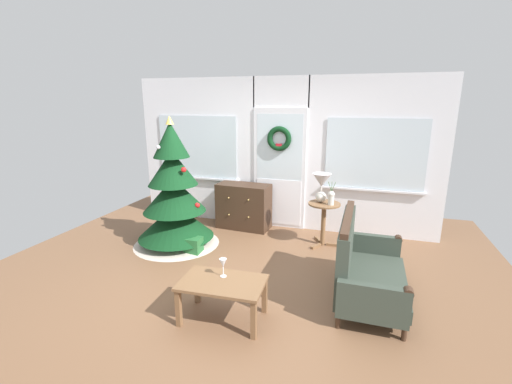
{
  "coord_description": "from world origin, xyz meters",
  "views": [
    {
      "loc": [
        1.37,
        -3.66,
        2.15
      ],
      "look_at": [
        0.05,
        0.55,
        1.0
      ],
      "focal_mm": 24.47,
      "sensor_mm": 36.0,
      "label": 1
    }
  ],
  "objects_px": {
    "dresser_cabinet": "(244,206)",
    "gift_box": "(193,245)",
    "settee_sofa": "(363,267)",
    "side_table": "(324,215)",
    "flower_vase": "(331,197)",
    "table_lamp": "(322,184)",
    "wine_glass": "(223,264)",
    "christmas_tree": "(174,201)",
    "coffee_table": "(223,287)"
  },
  "relations": [
    {
      "from": "christmas_tree",
      "to": "gift_box",
      "type": "relative_size",
      "value": 8.45
    },
    {
      "from": "settee_sofa",
      "to": "side_table",
      "type": "bearing_deg",
      "value": 113.24
    },
    {
      "from": "flower_vase",
      "to": "coffee_table",
      "type": "xyz_separation_m",
      "value": [
        -0.83,
        -2.15,
        -0.43
      ]
    },
    {
      "from": "settee_sofa",
      "to": "table_lamp",
      "type": "height_order",
      "value": "table_lamp"
    },
    {
      "from": "table_lamp",
      "to": "wine_glass",
      "type": "height_order",
      "value": "table_lamp"
    },
    {
      "from": "table_lamp",
      "to": "gift_box",
      "type": "xyz_separation_m",
      "value": [
        -1.7,
        -0.9,
        -0.84
      ]
    },
    {
      "from": "christmas_tree",
      "to": "dresser_cabinet",
      "type": "height_order",
      "value": "christmas_tree"
    },
    {
      "from": "settee_sofa",
      "to": "side_table",
      "type": "distance_m",
      "value": 1.51
    },
    {
      "from": "table_lamp",
      "to": "gift_box",
      "type": "bearing_deg",
      "value": -152.2
    },
    {
      "from": "christmas_tree",
      "to": "coffee_table",
      "type": "relative_size",
      "value": 2.26
    },
    {
      "from": "coffee_table",
      "to": "wine_glass",
      "type": "distance_m",
      "value": 0.23
    },
    {
      "from": "christmas_tree",
      "to": "flower_vase",
      "type": "xyz_separation_m",
      "value": [
        2.27,
        0.58,
        0.1
      ]
    },
    {
      "from": "dresser_cabinet",
      "to": "wine_glass",
      "type": "xyz_separation_m",
      "value": [
        0.65,
        -2.48,
        0.17
      ]
    },
    {
      "from": "settee_sofa",
      "to": "table_lamp",
      "type": "relative_size",
      "value": 3.18
    },
    {
      "from": "christmas_tree",
      "to": "coffee_table",
      "type": "height_order",
      "value": "christmas_tree"
    },
    {
      "from": "christmas_tree",
      "to": "flower_vase",
      "type": "bearing_deg",
      "value": 14.23
    },
    {
      "from": "settee_sofa",
      "to": "coffee_table",
      "type": "distance_m",
      "value": 1.57
    },
    {
      "from": "side_table",
      "to": "flower_vase",
      "type": "xyz_separation_m",
      "value": [
        0.1,
        -0.06,
        0.31
      ]
    },
    {
      "from": "christmas_tree",
      "to": "wine_glass",
      "type": "bearing_deg",
      "value": -46.48
    },
    {
      "from": "wine_glass",
      "to": "coffee_table",
      "type": "bearing_deg",
      "value": -73.35
    },
    {
      "from": "settee_sofa",
      "to": "flower_vase",
      "type": "distance_m",
      "value": 1.47
    },
    {
      "from": "side_table",
      "to": "coffee_table",
      "type": "xyz_separation_m",
      "value": [
        -0.73,
        -2.21,
        -0.12
      ]
    },
    {
      "from": "christmas_tree",
      "to": "flower_vase",
      "type": "relative_size",
      "value": 5.58
    },
    {
      "from": "flower_vase",
      "to": "gift_box",
      "type": "bearing_deg",
      "value": -156.81
    },
    {
      "from": "coffee_table",
      "to": "settee_sofa",
      "type": "bearing_deg",
      "value": 32.09
    },
    {
      "from": "flower_vase",
      "to": "dresser_cabinet",
      "type": "bearing_deg",
      "value": 164.6
    },
    {
      "from": "christmas_tree",
      "to": "dresser_cabinet",
      "type": "xyz_separation_m",
      "value": [
        0.76,
        0.99,
        -0.3
      ]
    },
    {
      "from": "flower_vase",
      "to": "coffee_table",
      "type": "height_order",
      "value": "flower_vase"
    },
    {
      "from": "side_table",
      "to": "gift_box",
      "type": "height_order",
      "value": "side_table"
    },
    {
      "from": "gift_box",
      "to": "wine_glass",
      "type": "bearing_deg",
      "value": -51.47
    },
    {
      "from": "side_table",
      "to": "table_lamp",
      "type": "distance_m",
      "value": 0.48
    },
    {
      "from": "side_table",
      "to": "flower_vase",
      "type": "relative_size",
      "value": 1.91
    },
    {
      "from": "table_lamp",
      "to": "flower_vase",
      "type": "height_order",
      "value": "table_lamp"
    },
    {
      "from": "dresser_cabinet",
      "to": "flower_vase",
      "type": "height_order",
      "value": "flower_vase"
    },
    {
      "from": "table_lamp",
      "to": "coffee_table",
      "type": "bearing_deg",
      "value": -106.61
    },
    {
      "from": "dresser_cabinet",
      "to": "gift_box",
      "type": "height_order",
      "value": "dresser_cabinet"
    },
    {
      "from": "christmas_tree",
      "to": "side_table",
      "type": "bearing_deg",
      "value": 16.32
    },
    {
      "from": "flower_vase",
      "to": "wine_glass",
      "type": "bearing_deg",
      "value": -112.7
    },
    {
      "from": "side_table",
      "to": "wine_glass",
      "type": "relative_size",
      "value": 3.44
    },
    {
      "from": "dresser_cabinet",
      "to": "settee_sofa",
      "type": "distance_m",
      "value": 2.65
    },
    {
      "from": "dresser_cabinet",
      "to": "coffee_table",
      "type": "distance_m",
      "value": 2.66
    },
    {
      "from": "christmas_tree",
      "to": "settee_sofa",
      "type": "bearing_deg",
      "value": -15.13
    },
    {
      "from": "dresser_cabinet",
      "to": "coffee_table",
      "type": "bearing_deg",
      "value": -75.22
    },
    {
      "from": "side_table",
      "to": "christmas_tree",
      "type": "bearing_deg",
      "value": -163.68
    },
    {
      "from": "coffee_table",
      "to": "flower_vase",
      "type": "bearing_deg",
      "value": 68.87
    },
    {
      "from": "coffee_table",
      "to": "gift_box",
      "type": "relative_size",
      "value": 3.74
    },
    {
      "from": "side_table",
      "to": "dresser_cabinet",
      "type": "bearing_deg",
      "value": 165.83
    },
    {
      "from": "flower_vase",
      "to": "settee_sofa",
      "type": "bearing_deg",
      "value": -69.52
    },
    {
      "from": "flower_vase",
      "to": "gift_box",
      "type": "distance_m",
      "value": 2.14
    },
    {
      "from": "dresser_cabinet",
      "to": "coffee_table",
      "type": "relative_size",
      "value": 1.07
    }
  ]
}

